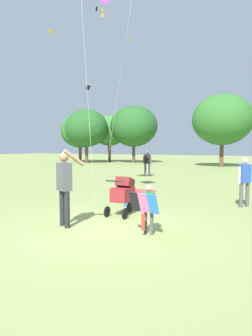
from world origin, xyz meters
TOP-DOWN VIEW (x-y plane):
  - ground_plane at (0.00, 0.00)m, footprint 120.00×120.00m
  - treeline_distant at (-6.23, 24.03)m, footprint 44.00×7.76m
  - child_with_butterfly_kite at (1.04, 0.04)m, footprint 0.68×0.40m
  - person_adult_flyer at (-0.88, -0.27)m, footprint 0.67×0.49m
  - stroller at (-0.25, 1.37)m, footprint 0.56×1.08m
  - person_sitting_far at (-3.89, 11.32)m, footprint 0.49×0.31m
  - person_kid_running at (2.50, 4.01)m, footprint 0.37×0.38m
  - picnic_blanket at (-1.81, 5.33)m, footprint 1.73×1.32m
  - cooler_box at (-0.54, 2.52)m, footprint 0.45×0.33m

SIDE VIEW (x-z plane):
  - ground_plane at x=0.00m, z-range 0.00..0.00m
  - picnic_blanket at x=-1.81m, z-range 0.00..0.02m
  - cooler_box at x=-0.54m, z-range 0.00..0.35m
  - stroller at x=-0.25m, z-range 0.09..1.12m
  - child_with_butterfly_kite at x=1.04m, z-range 0.10..1.13m
  - person_kid_running at x=2.50m, z-range 0.13..1.64m
  - person_sitting_far at x=-3.89m, z-range 0.14..1.75m
  - person_adult_flyer at x=-0.88m, z-range 0.14..1.91m
  - treeline_distant at x=-6.23m, z-range 0.72..7.36m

